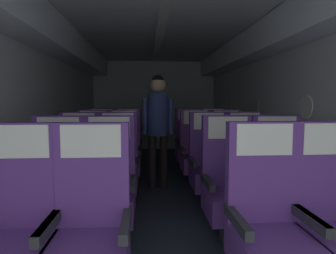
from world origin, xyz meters
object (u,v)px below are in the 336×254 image
object	(u,v)px
seat_e_right_aisle	(214,145)
seat_e_right_window	(189,145)
seat_d_left_window	(93,155)
seat_d_right_aisle	(227,153)
seat_b_right_aisle	(280,186)
seat_e_left_window	(102,146)
seat_a_right_aisle	(336,225)
seat_c_right_window	(210,166)
seat_a_left_aisle	(90,232)
seat_a_left_window	(15,234)
seat_c_left_window	(78,168)
seat_c_right_aisle	(247,166)
seat_b_right_window	(230,187)
flight_attendant	(158,119)
seat_c_left_aisle	(118,168)
seat_d_right_window	(196,154)
seat_e_left_aisle	(128,146)
seat_d_left_aisle	(124,155)
seat_a_right_window	(268,227)
seat_b_left_aisle	(109,189)
seat_b_left_window	(57,191)

from	to	relation	value
seat_e_right_aisle	seat_e_right_window	xyz separation A→B (m)	(-0.44, 0.00, 0.00)
seat_d_left_window	seat_d_right_aisle	bearing A→B (deg)	-0.47
seat_d_left_window	seat_d_right_aisle	distance (m)	1.95
seat_b_right_aisle	seat_e_left_window	size ratio (longest dim) A/B	1.00
seat_a_right_aisle	seat_c_right_window	bearing A→B (deg)	104.36
seat_e_right_window	seat_c_right_window	bearing A→B (deg)	-89.85
seat_a_left_aisle	seat_a_right_aisle	bearing A→B (deg)	-0.12
seat_a_left_window	seat_c_right_window	size ratio (longest dim) A/B	1.00
seat_c_left_window	seat_c_right_aisle	distance (m)	1.97
seat_a_left_aisle	seat_e_left_window	world-z (taller)	same
seat_b_right_window	flight_attendant	xyz separation A→B (m)	(-0.58, 1.60, 0.52)
seat_c_left_window	seat_e_left_window	size ratio (longest dim) A/B	1.00
seat_c_left_aisle	seat_e_left_window	distance (m)	1.75
seat_d_right_window	seat_e_right_window	distance (m)	0.84
seat_c_left_aisle	seat_e_left_aisle	xyz separation A→B (m)	(0.01, 1.69, 0.00)
seat_c_right_window	seat_d_left_aisle	bearing A→B (deg)	141.80
seat_a_right_window	seat_d_right_window	xyz separation A→B (m)	(-0.01, 2.54, 0.00)
seat_b_right_aisle	flight_attendant	size ratio (longest dim) A/B	0.69
seat_a_left_window	seat_c_right_aisle	distance (m)	2.57
seat_d_left_aisle	flight_attendant	bearing A→B (deg)	-11.43
seat_b_right_window	seat_d_right_aisle	xyz separation A→B (m)	(0.44, 1.69, 0.00)
seat_c_right_aisle	seat_d_right_aisle	world-z (taller)	same
seat_d_left_aisle	seat_a_right_aisle	bearing A→B (deg)	-59.43
seat_b_left_aisle	seat_c_left_window	bearing A→B (deg)	118.14
seat_a_left_window	seat_e_left_aisle	bearing A→B (deg)	82.50
seat_a_left_window	flight_attendant	xyz separation A→B (m)	(0.93, 2.42, 0.52)
seat_d_right_aisle	seat_c_right_window	bearing A→B (deg)	-117.82
seat_b_left_aisle	seat_e_left_aisle	xyz separation A→B (m)	(0.01, 2.52, 0.00)
seat_a_left_aisle	seat_b_left_window	world-z (taller)	same
seat_e_left_aisle	seat_e_right_window	world-z (taller)	same
seat_e_left_aisle	seat_e_right_window	xyz separation A→B (m)	(1.06, 0.01, 0.00)
seat_c_left_aisle	seat_e_left_aisle	bearing A→B (deg)	89.72
seat_c_right_window	seat_e_left_window	size ratio (longest dim) A/B	1.00
seat_d_right_aisle	flight_attendant	distance (m)	1.15
seat_d_left_window	seat_b_left_window	bearing A→B (deg)	-90.05
seat_c_left_window	seat_e_left_window	world-z (taller)	same
seat_c_right_aisle	seat_e_right_window	world-z (taller)	same
seat_a_right_aisle	seat_e_right_aisle	distance (m)	3.38
seat_a_right_aisle	seat_a_left_aisle	bearing A→B (deg)	179.88
seat_b_right_window	seat_d_left_aisle	bearing A→B (deg)	121.86
seat_a_right_window	seat_e_right_window	distance (m)	3.39
seat_c_left_window	seat_a_right_window	bearing A→B (deg)	-48.22
seat_a_right_window	seat_e_right_window	size ratio (longest dim) A/B	1.00
seat_a_left_aisle	seat_d_left_aisle	distance (m)	2.53
seat_a_right_aisle	seat_c_right_window	world-z (taller)	same
seat_d_left_aisle	seat_e_right_window	xyz separation A→B (m)	(1.06, 0.86, 0.00)
seat_e_right_window	seat_b_right_aisle	bearing A→B (deg)	-79.87
seat_b_right_window	seat_d_left_window	size ratio (longest dim) A/B	1.00
seat_b_left_window	seat_c_right_aisle	xyz separation A→B (m)	(1.95, 0.84, 0.00)
seat_c_right_window	seat_e_left_aisle	bearing A→B (deg)	122.30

